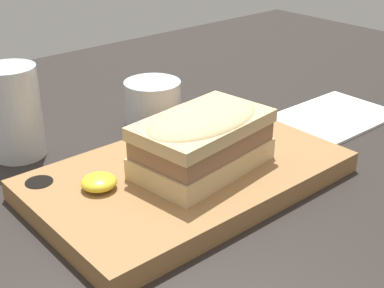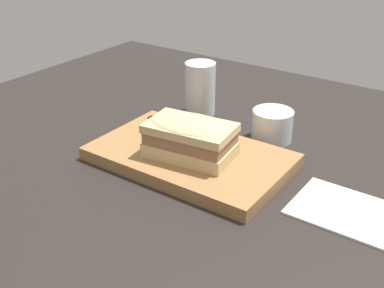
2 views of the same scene
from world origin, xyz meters
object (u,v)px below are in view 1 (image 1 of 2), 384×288
wine_glass (153,103)px  napkin (334,116)px  serving_board (188,175)px  water_glass (15,118)px  sandwich (203,137)px

wine_glass → napkin: (21.59, -16.24, -2.78)cm
serving_board → water_glass: 23.37cm
water_glass → napkin: size_ratio=0.67×
serving_board → water_glass: water_glass is taller
serving_board → sandwich: sandwich is taller
sandwich → serving_board: bearing=126.0°
serving_board → wine_glass: wine_glass is taller
serving_board → sandwich: size_ratio=2.17×
water_glass → napkin: (40.91, -19.14, -4.91)cm
water_glass → wine_glass: 19.65cm
serving_board → water_glass: size_ratio=2.99×
sandwich → water_glass: size_ratio=1.38×
napkin → water_glass: bearing=154.9°
wine_glass → sandwich: bearing=-110.6°
serving_board → napkin: size_ratio=2.01×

